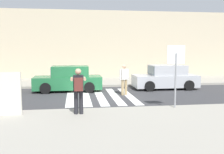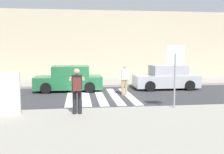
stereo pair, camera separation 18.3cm
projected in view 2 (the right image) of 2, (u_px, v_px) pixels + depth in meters
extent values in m
plane|color=#38383A|center=(101.00, 97.00, 14.19)|extent=(120.00, 120.00, 0.00)
cube|color=#9E998C|center=(118.00, 131.00, 8.07)|extent=(60.00, 6.00, 0.14)
cube|color=#9E998C|center=(94.00, 82.00, 20.10)|extent=(60.00, 4.80, 0.14)
cube|color=beige|center=(91.00, 45.00, 24.13)|extent=(56.00, 4.00, 5.84)
cube|color=silver|center=(71.00, 97.00, 14.18)|extent=(0.44, 5.20, 0.01)
cube|color=silver|center=(86.00, 97.00, 14.28)|extent=(0.44, 5.20, 0.01)
cube|color=silver|center=(100.00, 96.00, 14.39)|extent=(0.44, 5.20, 0.01)
cube|color=silver|center=(115.00, 96.00, 14.49)|extent=(0.44, 5.20, 0.01)
cube|color=silver|center=(129.00, 96.00, 14.59)|extent=(0.44, 5.20, 0.01)
cylinder|color=gray|center=(175.00, 81.00, 10.86)|extent=(0.07, 0.07, 2.27)
cube|color=white|center=(175.00, 54.00, 10.76)|extent=(0.76, 0.03, 0.76)
cube|color=red|center=(175.00, 54.00, 10.78)|extent=(0.66, 0.02, 0.66)
cylinder|color=#232328|center=(75.00, 102.00, 9.88)|extent=(0.15, 0.15, 0.88)
cylinder|color=#232328|center=(80.00, 102.00, 9.90)|extent=(0.15, 0.15, 0.88)
cube|color=black|center=(77.00, 83.00, 9.81)|extent=(0.38, 0.24, 0.60)
sphere|color=tan|center=(77.00, 72.00, 9.77)|extent=(0.23, 0.23, 0.23)
cylinder|color=tan|center=(71.00, 79.00, 9.98)|extent=(0.10, 0.58, 0.10)
cylinder|color=tan|center=(83.00, 79.00, 10.05)|extent=(0.10, 0.58, 0.10)
cube|color=black|center=(77.00, 77.00, 10.19)|extent=(0.14, 0.10, 0.10)
cube|color=#5B2823|center=(77.00, 84.00, 9.59)|extent=(0.32, 0.20, 0.48)
cylinder|color=tan|center=(123.00, 87.00, 14.68)|extent=(0.15, 0.15, 0.88)
cylinder|color=tan|center=(126.00, 87.00, 14.76)|extent=(0.15, 0.15, 0.88)
cube|color=silver|center=(124.00, 74.00, 14.64)|extent=(0.43, 0.32, 0.60)
sphere|color=tan|center=(124.00, 67.00, 14.59)|extent=(0.23, 0.23, 0.23)
cylinder|color=silver|center=(120.00, 75.00, 14.56)|extent=(0.10, 0.10, 0.58)
cylinder|color=silver|center=(128.00, 74.00, 14.73)|extent=(0.10, 0.10, 0.58)
cube|color=#236B3D|center=(68.00, 82.00, 16.17)|extent=(4.10, 1.70, 0.76)
cube|color=#236B3D|center=(71.00, 71.00, 16.12)|extent=(2.20, 1.56, 0.64)
cube|color=slate|center=(53.00, 71.00, 15.98)|extent=(0.10, 1.50, 0.54)
cube|color=slate|center=(86.00, 71.00, 16.24)|extent=(0.10, 1.50, 0.51)
cylinder|color=black|center=(46.00, 88.00, 15.19)|extent=(0.64, 0.22, 0.64)
cylinder|color=black|center=(49.00, 84.00, 16.87)|extent=(0.64, 0.22, 0.64)
cylinder|color=black|center=(90.00, 87.00, 15.52)|extent=(0.64, 0.22, 0.64)
cylinder|color=black|center=(89.00, 84.00, 17.19)|extent=(0.64, 0.22, 0.64)
cube|color=#B7BABF|center=(166.00, 81.00, 16.97)|extent=(4.10, 1.70, 0.76)
cube|color=#B7BABF|center=(168.00, 70.00, 16.91)|extent=(2.20, 1.56, 0.64)
cube|color=slate|center=(152.00, 70.00, 16.77)|extent=(0.10, 1.50, 0.54)
cube|color=slate|center=(182.00, 70.00, 17.03)|extent=(0.10, 1.50, 0.51)
cylinder|color=black|center=(150.00, 86.00, 15.99)|extent=(0.64, 0.22, 0.64)
cylinder|color=black|center=(143.00, 83.00, 17.66)|extent=(0.64, 0.22, 0.64)
cylinder|color=black|center=(190.00, 85.00, 16.31)|extent=(0.64, 0.22, 0.64)
cylinder|color=black|center=(179.00, 82.00, 17.99)|extent=(0.64, 0.22, 0.64)
cube|color=beige|center=(5.00, 94.00, 9.70)|extent=(1.10, 0.10, 1.60)
cube|color=pink|center=(5.00, 93.00, 9.75)|extent=(0.96, 0.02, 1.46)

